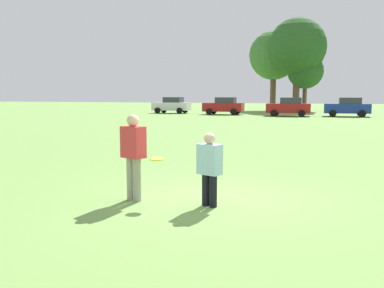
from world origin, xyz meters
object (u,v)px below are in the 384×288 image
(frisbee, at_px, (157,159))
(parked_car_mid_right, at_px, (348,107))
(parked_car_center, at_px, (289,107))
(parked_car_near_left, at_px, (172,105))
(player_defender, at_px, (210,166))
(player_thrower, at_px, (133,152))
(parked_car_mid_left, at_px, (224,106))
(traffic_cone, at_px, (210,150))

(frisbee, xyz_separation_m, parked_car_mid_right, (3.86, 35.66, 0.05))
(parked_car_center, height_order, parked_car_mid_right, same)
(frisbee, bearing_deg, parked_car_near_left, 111.93)
(parked_car_near_left, xyz_separation_m, parked_car_mid_right, (18.73, -1.26, 0.00))
(parked_car_center, bearing_deg, frisbee, -87.49)
(player_defender, height_order, parked_car_mid_right, parked_car_mid_right)
(player_defender, distance_m, parked_car_near_left, 40.05)
(player_thrower, distance_m, parked_car_near_left, 39.55)
(parked_car_near_left, bearing_deg, parked_car_mid_right, -3.84)
(parked_car_mid_left, bearing_deg, player_thrower, -77.52)
(player_thrower, distance_m, parked_car_mid_right, 35.87)
(player_defender, relative_size, parked_car_mid_right, 0.32)
(player_thrower, bearing_deg, player_defender, 3.40)
(player_defender, relative_size, parked_car_near_left, 0.32)
(player_thrower, xyz_separation_m, traffic_cone, (-0.33, 6.16, -0.73))
(parked_car_near_left, xyz_separation_m, parked_car_center, (13.35, -2.38, 0.00))
(player_defender, bearing_deg, frisbee, -171.35)
(frisbee, height_order, traffic_cone, frisbee)
(player_defender, height_order, traffic_cone, player_defender)
(frisbee, relative_size, parked_car_mid_left, 0.06)
(parked_car_center, bearing_deg, parked_car_mid_left, 170.37)
(parked_car_near_left, bearing_deg, traffic_cone, -65.46)
(parked_car_mid_left, bearing_deg, parked_car_near_left, 169.36)
(player_thrower, xyz_separation_m, frisbee, (0.53, -0.06, -0.09))
(player_thrower, bearing_deg, parked_car_near_left, 111.26)
(parked_car_mid_left, distance_m, parked_car_center, 7.00)
(player_defender, xyz_separation_m, parked_car_near_left, (-15.87, 36.77, 0.15))
(player_defender, relative_size, traffic_cone, 2.89)
(parked_car_near_left, height_order, parked_car_center, same)
(parked_car_mid_left, bearing_deg, traffic_cone, -75.61)
(player_thrower, bearing_deg, parked_car_center, 91.64)
(traffic_cone, height_order, parked_car_mid_left, parked_car_mid_left)
(player_thrower, xyz_separation_m, player_defender, (1.53, 0.09, -0.19))
(traffic_cone, height_order, parked_car_mid_right, parked_car_mid_right)
(parked_car_mid_left, relative_size, parked_car_mid_right, 1.00)
(player_defender, distance_m, parked_car_mid_right, 35.63)
(parked_car_center, distance_m, parked_car_mid_right, 5.50)
(parked_car_mid_left, bearing_deg, frisbee, -76.74)
(player_defender, xyz_separation_m, parked_car_mid_right, (2.86, 35.51, 0.15))
(player_defender, distance_m, frisbee, 1.02)
(traffic_cone, bearing_deg, parked_car_mid_left, 104.39)
(player_thrower, relative_size, parked_car_mid_right, 0.40)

